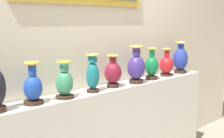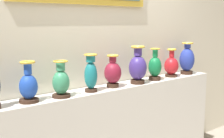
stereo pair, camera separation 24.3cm
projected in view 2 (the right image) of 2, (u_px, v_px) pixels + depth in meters
The scene contains 10 objects.
display_shelf at pixel (112, 134), 3.10m from camera, with size 2.86×0.29×1.00m, color silver.
back_wall at pixel (99, 52), 3.12m from camera, with size 5.63×0.14×2.62m.
vase_sapphire at pixel (28, 86), 2.42m from camera, with size 0.16×0.16×0.34m.
vase_jade at pixel (61, 82), 2.59m from camera, with size 0.16×0.16×0.32m.
vase_teal at pixel (91, 74), 2.78m from camera, with size 0.13×0.13×0.35m.
vase_burgundy at pixel (113, 73), 2.98m from camera, with size 0.17×0.17×0.32m.
vase_indigo at pixel (138, 67), 3.15m from camera, with size 0.19×0.19×0.40m.
vase_emerald at pixel (155, 67), 3.34m from camera, with size 0.14×0.14×0.36m.
vase_crimson at pixel (171, 65), 3.55m from camera, with size 0.17×0.17×0.33m.
vase_cobalt at pixel (187, 60), 3.73m from camera, with size 0.18×0.18×0.39m.
Camera 2 is at (-1.88, -2.28, 1.65)m, focal length 48.50 mm.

